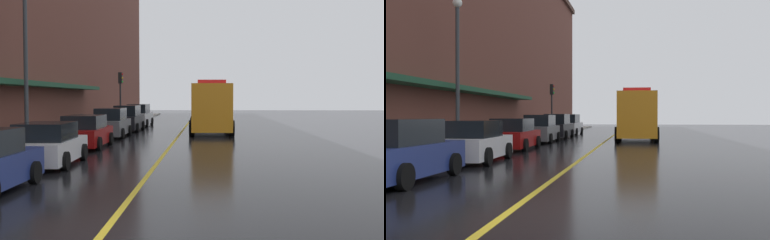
{
  "view_description": "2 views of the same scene",
  "coord_description": "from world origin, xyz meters",
  "views": [
    {
      "loc": [
        1.89,
        -8.53,
        2.44
      ],
      "look_at": [
        0.79,
        23.44,
        0.92
      ],
      "focal_mm": 44.99,
      "sensor_mm": 36.0,
      "label": 1
    },
    {
      "loc": [
        2.32,
        -7.45,
        1.72
      ],
      "look_at": [
        -1.38,
        18.93,
        1.46
      ],
      "focal_mm": 41.67,
      "sensor_mm": 36.0,
      "label": 2
    }
  ],
  "objects": [
    {
      "name": "parked_car_3",
      "position": [
        -4.04,
        20.56,
        0.83
      ],
      "size": [
        2.04,
        4.64,
        1.78
      ],
      "rotation": [
        0.0,
        0.0,
        1.59
      ],
      "color": "#595B60",
      "rests_on": "ground"
    },
    {
      "name": "lane_center_stripe",
      "position": [
        0.0,
        25.0,
        0.0
      ],
      "size": [
        0.16,
        70.0,
        0.01
      ],
      "primitive_type": "cube",
      "color": "gold",
      "rests_on": "ground"
    },
    {
      "name": "sidewalk_left",
      "position": [
        -6.2,
        25.0,
        0.07
      ],
      "size": [
        2.4,
        70.0,
        0.15
      ],
      "primitive_type": "cube",
      "color": "#9E9B93",
      "rests_on": "ground"
    },
    {
      "name": "utility_truck",
      "position": [
        2.04,
        24.49,
        1.68
      ],
      "size": [
        2.96,
        8.71,
        3.52
      ],
      "rotation": [
        0.0,
        0.0,
        -1.55
      ],
      "color": "orange",
      "rests_on": "ground"
    },
    {
      "name": "parking_meter_1",
      "position": [
        -5.35,
        25.78,
        1.06
      ],
      "size": [
        0.14,
        0.18,
        1.33
      ],
      "color": "#4C4C51",
      "rests_on": "sidewalk_left"
    },
    {
      "name": "parked_car_4",
      "position": [
        -3.94,
        26.02,
        0.86
      ],
      "size": [
        1.97,
        4.68,
        1.85
      ],
      "rotation": [
        0.0,
        0.0,
        1.56
      ],
      "color": "black",
      "rests_on": "ground"
    },
    {
      "name": "ground_plane",
      "position": [
        0.0,
        25.0,
        0.0
      ],
      "size": [
        112.0,
        112.0,
        0.0
      ],
      "primitive_type": "plane",
      "color": "black"
    },
    {
      "name": "traffic_light_near",
      "position": [
        -5.29,
        30.48,
        3.16
      ],
      "size": [
        0.38,
        0.36,
        4.3
      ],
      "color": "#232326",
      "rests_on": "sidewalk_left"
    },
    {
      "name": "parked_car_1",
      "position": [
        -3.85,
        8.4,
        0.73
      ],
      "size": [
        2.23,
        4.38,
        1.54
      ],
      "rotation": [
        0.0,
        0.0,
        1.61
      ],
      "color": "silver",
      "rests_on": "ground"
    },
    {
      "name": "parking_meter_3",
      "position": [
        -5.35,
        18.59,
        1.06
      ],
      "size": [
        0.14,
        0.18,
        1.33
      ],
      "color": "#4C4C51",
      "rests_on": "sidewalk_left"
    },
    {
      "name": "parking_meter_0",
      "position": [
        -5.35,
        27.12,
        1.06
      ],
      "size": [
        0.14,
        0.18,
        1.33
      ],
      "color": "#4C4C51",
      "rests_on": "sidewalk_left"
    },
    {
      "name": "parked_car_5",
      "position": [
        -4.03,
        32.18,
        0.86
      ],
      "size": [
        2.07,
        4.68,
        1.85
      ],
      "rotation": [
        0.0,
        0.0,
        1.54
      ],
      "color": "silver",
      "rests_on": "ground"
    },
    {
      "name": "street_lamp_left",
      "position": [
        -5.95,
        11.91,
        4.4
      ],
      "size": [
        0.44,
        0.44,
        6.94
      ],
      "color": "#33383D",
      "rests_on": "sidewalk_left"
    },
    {
      "name": "parked_car_2",
      "position": [
        -4.03,
        14.38,
        0.75
      ],
      "size": [
        2.1,
        4.46,
        1.58
      ],
      "rotation": [
        0.0,
        0.0,
        1.58
      ],
      "color": "maroon",
      "rests_on": "ground"
    }
  ]
}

